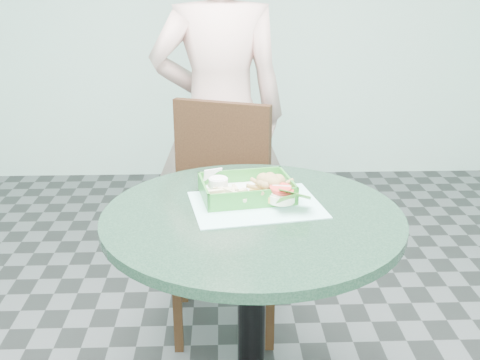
{
  "coord_description": "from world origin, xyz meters",
  "views": [
    {
      "loc": [
        -0.09,
        -1.5,
        1.43
      ],
      "look_at": [
        -0.03,
        0.1,
        0.83
      ],
      "focal_mm": 42.0,
      "sensor_mm": 36.0,
      "label": 1
    }
  ],
  "objects_px": {
    "dining_chair": "(223,201)",
    "diner_person": "(220,100)",
    "food_basket": "(246,198)",
    "sauce_ramekin": "(219,187)",
    "crab_sandwich": "(269,193)",
    "cafe_table": "(252,270)"
  },
  "relations": [
    {
      "from": "diner_person",
      "to": "sauce_ramekin",
      "type": "height_order",
      "value": "diner_person"
    },
    {
      "from": "cafe_table",
      "to": "sauce_ramekin",
      "type": "distance_m",
      "value": 0.28
    },
    {
      "from": "crab_sandwich",
      "to": "sauce_ramekin",
      "type": "relative_size",
      "value": 2.15
    },
    {
      "from": "diner_person",
      "to": "crab_sandwich",
      "type": "height_order",
      "value": "diner_person"
    },
    {
      "from": "diner_person",
      "to": "cafe_table",
      "type": "bearing_deg",
      "value": 91.42
    },
    {
      "from": "cafe_table",
      "to": "diner_person",
      "type": "distance_m",
      "value": 0.99
    },
    {
      "from": "cafe_table",
      "to": "crab_sandwich",
      "type": "relative_size",
      "value": 6.86
    },
    {
      "from": "dining_chair",
      "to": "sauce_ramekin",
      "type": "xyz_separation_m",
      "value": [
        -0.01,
        -0.53,
        0.27
      ]
    },
    {
      "from": "crab_sandwich",
      "to": "diner_person",
      "type": "bearing_deg",
      "value": 99.71
    },
    {
      "from": "cafe_table",
      "to": "dining_chair",
      "type": "height_order",
      "value": "dining_chair"
    },
    {
      "from": "dining_chair",
      "to": "diner_person",
      "type": "xyz_separation_m",
      "value": [
        -0.01,
        0.27,
        0.37
      ]
    },
    {
      "from": "dining_chair",
      "to": "food_basket",
      "type": "xyz_separation_m",
      "value": [
        0.07,
        -0.54,
        0.23
      ]
    },
    {
      "from": "dining_chair",
      "to": "diner_person",
      "type": "bearing_deg",
      "value": 113.03
    },
    {
      "from": "cafe_table",
      "to": "food_basket",
      "type": "bearing_deg",
      "value": 95.78
    },
    {
      "from": "crab_sandwich",
      "to": "dining_chair",
      "type": "bearing_deg",
      "value": 103.42
    },
    {
      "from": "food_basket",
      "to": "sauce_ramekin",
      "type": "distance_m",
      "value": 0.09
    },
    {
      "from": "dining_chair",
      "to": "crab_sandwich",
      "type": "xyz_separation_m",
      "value": [
        0.14,
        -0.58,
        0.27
      ]
    },
    {
      "from": "cafe_table",
      "to": "food_basket",
      "type": "relative_size",
      "value": 3.2
    },
    {
      "from": "diner_person",
      "to": "food_basket",
      "type": "bearing_deg",
      "value": 91.41
    },
    {
      "from": "dining_chair",
      "to": "food_basket",
      "type": "height_order",
      "value": "dining_chair"
    },
    {
      "from": "cafe_table",
      "to": "diner_person",
      "type": "bearing_deg",
      "value": 95.69
    },
    {
      "from": "food_basket",
      "to": "sauce_ramekin",
      "type": "relative_size",
      "value": 4.61
    }
  ]
}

